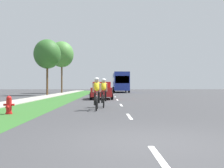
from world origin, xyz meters
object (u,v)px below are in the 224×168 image
Objects in this scene: cyclist_trailing at (104,92)px; fire_hydrant_red at (9,105)px; street_tree_far at (62,54)px; suv_white at (104,87)px; bus_blue at (120,81)px; pickup_maroon at (103,88)px; street_tree_near at (47,54)px; sedan_red at (102,90)px; cyclist_lead at (97,93)px.

fire_hydrant_red is at bearing -139.67° from cyclist_trailing.
fire_hydrant_red is at bearing -83.90° from street_tree_far.
cyclist_trailing is 0.37× the size of suv_white.
cyclist_trailing is 32.00m from bus_blue.
suv_white is at bearing 74.61° from street_tree_far.
fire_hydrant_red is at bearing -100.49° from bus_blue.
street_tree_near is (-6.82, -3.56, 4.26)m from pickup_maroon.
fire_hydrant_red is 0.07× the size of bus_blue.
suv_white is at bearing 90.43° from pickup_maroon.
bus_blue is 2.47× the size of suv_white.
street_tree_far is (-7.03, 25.89, 5.35)m from cyclist_trailing.
sedan_red is 0.62× the size of street_tree_near.
sedan_red is (3.62, 11.89, 0.40)m from fire_hydrant_red.
street_tree_far is (-6.42, -23.32, 5.21)m from suv_white.
bus_blue is at bearing -79.48° from suv_white.
suv_white is (3.30, 52.53, 0.58)m from fire_hydrant_red.
suv_white is at bearing 86.41° from fire_hydrant_red.
cyclist_lead is 10.20m from sedan_red.
pickup_maroon is 28.59m from suv_white.
bus_blue is 1.68× the size of street_tree_near.
sedan_red is at bearing -89.48° from pickup_maroon.
sedan_red is at bearing -50.78° from street_tree_near.
street_tree_near reaches higher than bus_blue.
street_tree_far reaches higher than sedan_red.
street_tree_far reaches higher than bus_blue.
street_tree_far is (-6.74, 17.32, 5.39)m from sedan_red.
fire_hydrant_red is at bearing -93.59° from suv_white.
fire_hydrant_red is at bearing -106.95° from sedan_red.
cyclist_trailing is (3.91, 3.32, 0.44)m from fire_hydrant_red.
cyclist_trailing is at bearing -88.11° from sedan_red.
bus_blue reaches higher than cyclist_trailing.
cyclist_lead is at bearing -101.11° from cyclist_trailing.
pickup_maroon reaches higher than sedan_red.
street_tree_far is at bearing 96.10° from fire_hydrant_red.
cyclist_trailing is 20.63m from pickup_maroon.
suv_white is 33.08m from street_tree_near.
cyclist_lead is at bearing -89.67° from suv_white.
pickup_maroon reaches higher than cyclist_lead.
suv_white is at bearing 90.33° from cyclist_lead.
suv_white is 0.57× the size of street_tree_far.
fire_hydrant_red is 35.83m from bus_blue.
cyclist_lead is 0.21× the size of street_tree_far.
fire_hydrant_red is 52.64m from suv_white.
cyclist_lead is 0.34× the size of pickup_maroon.
suv_white reaches higher than sedan_red.
cyclist_trailing is (0.32, 1.63, 0.00)m from cyclist_lead.
sedan_red is 12.05m from pickup_maroon.
street_tree_near is at bearing -123.55° from bus_blue.
street_tree_near reaches higher than cyclist_lead.
street_tree_far reaches higher than cyclist_lead.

